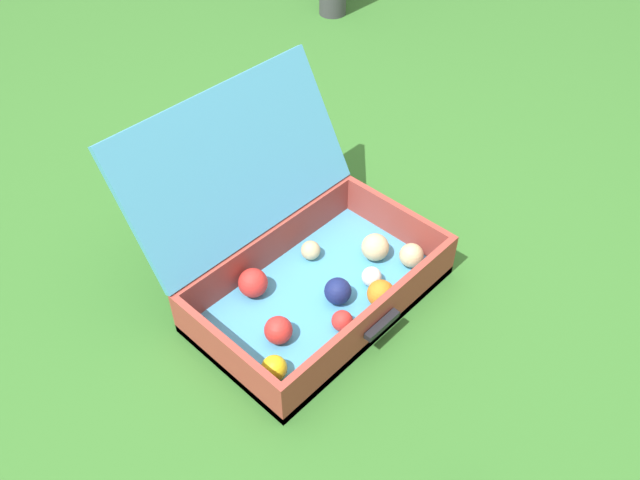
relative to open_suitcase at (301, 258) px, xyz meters
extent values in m
plane|color=#336B28|center=(-0.01, 0.00, -0.11)|extent=(16.00, 16.00, 0.00)
cube|color=#4799C6|center=(0.00, -0.07, -0.10)|extent=(0.64, 0.38, 0.03)
cube|color=#9E3D33|center=(-0.31, -0.07, -0.04)|extent=(0.02, 0.38, 0.13)
cube|color=#9E3D33|center=(0.31, -0.07, -0.04)|extent=(0.02, 0.38, 0.13)
cube|color=#9E3D33|center=(0.00, -0.25, -0.04)|extent=(0.60, 0.02, 0.13)
cube|color=#9E3D33|center=(0.00, 0.11, -0.04)|extent=(0.60, 0.02, 0.13)
cube|color=#4799C6|center=(0.00, 0.21, 0.19)|extent=(0.64, 0.20, 0.34)
cube|color=black|center=(0.00, -0.27, -0.04)|extent=(0.11, 0.02, 0.02)
sphere|color=red|center=(-0.12, 0.06, -0.05)|extent=(0.08, 0.08, 0.08)
sphere|color=red|center=(-0.05, -0.18, -0.06)|extent=(0.05, 0.05, 0.05)
sphere|color=#D1B784|center=(0.20, -0.08, -0.05)|extent=(0.08, 0.08, 0.08)
sphere|color=white|center=(0.12, -0.14, -0.06)|extent=(0.05, 0.05, 0.05)
sphere|color=navy|center=(0.01, -0.12, -0.05)|extent=(0.07, 0.07, 0.07)
sphere|color=orange|center=(0.08, -0.20, -0.05)|extent=(0.07, 0.07, 0.07)
sphere|color=#D1B784|center=(0.08, 0.04, -0.06)|extent=(0.05, 0.05, 0.05)
sphere|color=red|center=(-0.18, -0.10, -0.05)|extent=(0.07, 0.07, 0.07)
sphere|color=yellow|center=(-0.25, -0.17, -0.05)|extent=(0.06, 0.06, 0.06)
sphere|color=#D1B784|center=(0.24, -0.17, -0.05)|extent=(0.07, 0.07, 0.07)
camera|label=1|loc=(-0.80, -0.82, 1.16)|focal=36.06mm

